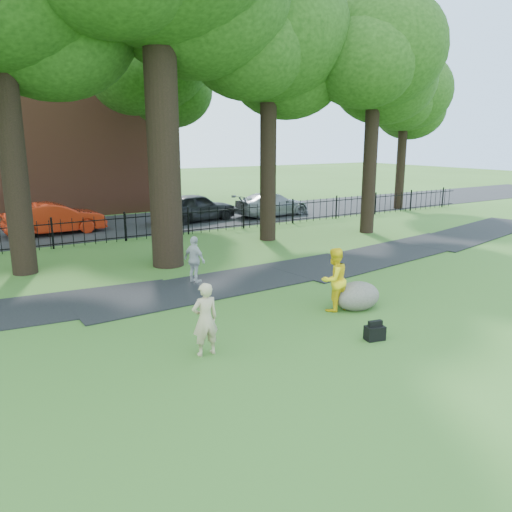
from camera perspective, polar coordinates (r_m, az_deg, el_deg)
ground at (r=12.12m, az=2.51°, el=-8.11°), size 120.00×120.00×0.00m
footpath at (r=15.77m, az=-2.39°, el=-2.97°), size 36.07×3.85×0.03m
street at (r=26.49m, az=-17.21°, el=3.14°), size 80.00×7.00×0.02m
iron_fence at (r=22.58m, az=-14.74°, el=3.16°), size 44.00×0.04×1.20m
tree_row at (r=19.37m, az=-11.15°, el=24.21°), size 26.82×7.96×12.42m
woman at (r=10.43m, az=-5.84°, el=-7.21°), size 0.58×0.39×1.56m
man at (r=13.14m, az=8.91°, el=-2.68°), size 0.86×0.70×1.68m
pedestrian at (r=15.56m, az=-7.03°, el=-0.45°), size 0.61×0.94×1.49m
boulder at (r=13.57m, az=11.47°, el=-4.27°), size 1.55×1.33×0.77m
backpack at (r=11.64m, az=13.41°, el=-8.55°), size 0.48×0.36×0.32m
red_bag at (r=13.69m, az=11.13°, el=-5.24°), size 0.39×0.28×0.25m
red_sedan at (r=25.28m, az=-22.05°, el=4.00°), size 4.55×1.74×1.48m
grey_car at (r=27.26m, az=-6.96°, el=5.56°), size 4.76×2.50×1.55m
silver_car at (r=29.00m, az=1.86°, el=5.91°), size 4.75×2.22×1.34m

